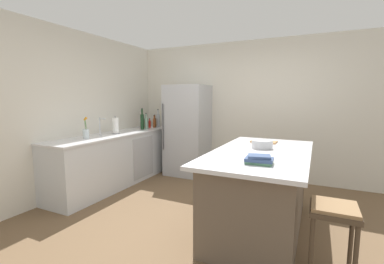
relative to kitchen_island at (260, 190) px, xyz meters
The scene contains 20 objects.
ground_plane 0.75m from the kitchen_island, 159.53° to the right, with size 7.20×7.20×0.00m, color brown.
wall_rear 2.27m from the kitchen_island, 104.83° to the left, with size 6.00×0.10×2.60m, color silver.
wall_left 3.11m from the kitchen_island, behind, with size 0.10×6.00×2.60m, color silver.
counter_run_left 2.69m from the kitchen_island, 167.82° to the left, with size 0.66×2.69×0.91m.
kitchen_island is the anchor object (origin of this frame).
refrigerator 2.46m from the kitchen_island, 136.90° to the left, with size 0.78×0.71×1.78m.
bar_stool 1.00m from the kitchen_island, 43.82° to the right, with size 0.36×0.36×0.68m.
sink_faucet 2.75m from the kitchen_island, behind, with size 0.15×0.05×0.30m.
flower_vase 2.70m from the kitchen_island, behind, with size 0.09×0.09×0.33m.
paper_towel_roll 2.73m from the kitchen_island, 168.59° to the left, with size 0.14×0.14×0.31m.
soda_bottle 3.17m from the kitchen_island, 144.94° to the left, with size 0.07×0.07×0.38m.
syrup_bottle 3.14m from the kitchen_island, 146.57° to the left, with size 0.07×0.07×0.26m.
vinegar_bottle 3.04m from the kitchen_island, 147.65° to the left, with size 0.05×0.05×0.26m.
hot_sauce_bottle 3.05m from the kitchen_island, 149.51° to the left, with size 0.05×0.05×0.20m.
whiskey_bottle 3.02m from the kitchen_island, 151.38° to the left, with size 0.09×0.09×0.27m.
gin_bottle 2.91m from the kitchen_island, 152.48° to the left, with size 0.07×0.07×0.31m.
wine_bottle 2.89m from the kitchen_island, 154.44° to the left, with size 0.07×0.07×0.42m.
cookbook_stack 0.78m from the kitchen_island, 81.07° to the right, with size 0.26×0.20×0.08m.
mixing_bowl 0.54m from the kitchen_island, 98.11° to the left, with size 0.25×0.25×0.10m.
cutting_board 0.78m from the kitchen_island, 97.93° to the left, with size 0.34×0.21×0.02m.
Camera 1 is at (1.10, -2.79, 1.53)m, focal length 24.52 mm.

